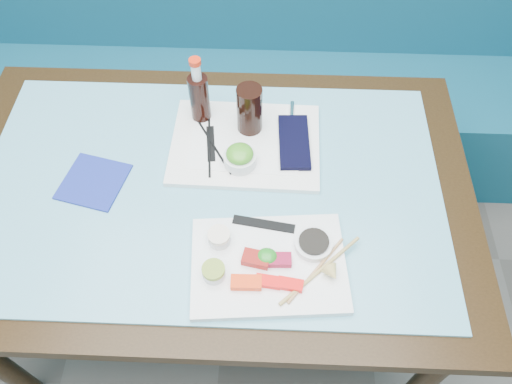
{
  "coord_description": "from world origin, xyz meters",
  "views": [
    {
      "loc": [
        0.15,
        0.69,
        1.83
      ],
      "look_at": [
        0.12,
        1.41,
        0.8
      ],
      "focal_mm": 35.0,
      "sensor_mm": 36.0,
      "label": 1
    }
  ],
  "objects_px": {
    "seaweed_bowl": "(240,159)",
    "blue_napkin": "(94,182)",
    "serving_tray": "(245,144)",
    "booth_bench": "(235,78)",
    "cola_glass": "(249,110)",
    "cola_bottle_body": "(200,100)",
    "sashimi_plate": "(269,265)",
    "dining_table": "(212,205)"
  },
  "relations": [
    {
      "from": "booth_bench",
      "to": "cola_glass",
      "type": "height_order",
      "value": "booth_bench"
    },
    {
      "from": "serving_tray",
      "to": "seaweed_bowl",
      "type": "distance_m",
      "value": 0.08
    },
    {
      "from": "seaweed_bowl",
      "to": "blue_napkin",
      "type": "bearing_deg",
      "value": -170.21
    },
    {
      "from": "sashimi_plate",
      "to": "seaweed_bowl",
      "type": "height_order",
      "value": "seaweed_bowl"
    },
    {
      "from": "seaweed_bowl",
      "to": "serving_tray",
      "type": "bearing_deg",
      "value": 82.41
    },
    {
      "from": "dining_table",
      "to": "serving_tray",
      "type": "bearing_deg",
      "value": 58.24
    },
    {
      "from": "booth_bench",
      "to": "serving_tray",
      "type": "height_order",
      "value": "booth_bench"
    },
    {
      "from": "booth_bench",
      "to": "blue_napkin",
      "type": "distance_m",
      "value": 0.97
    },
    {
      "from": "dining_table",
      "to": "cola_glass",
      "type": "xyz_separation_m",
      "value": [
        0.1,
        0.2,
        0.18
      ]
    },
    {
      "from": "seaweed_bowl",
      "to": "cola_glass",
      "type": "xyz_separation_m",
      "value": [
        0.02,
        0.13,
        0.05
      ]
    },
    {
      "from": "sashimi_plate",
      "to": "cola_bottle_body",
      "type": "distance_m",
      "value": 0.51
    },
    {
      "from": "dining_table",
      "to": "blue_napkin",
      "type": "height_order",
      "value": "blue_napkin"
    },
    {
      "from": "booth_bench",
      "to": "cola_bottle_body",
      "type": "height_order",
      "value": "booth_bench"
    },
    {
      "from": "sashimi_plate",
      "to": "serving_tray",
      "type": "bearing_deg",
      "value": 96.59
    },
    {
      "from": "sashimi_plate",
      "to": "cola_glass",
      "type": "distance_m",
      "value": 0.44
    },
    {
      "from": "cola_glass",
      "to": "blue_napkin",
      "type": "relative_size",
      "value": 0.92
    },
    {
      "from": "cola_glass",
      "to": "booth_bench",
      "type": "bearing_deg",
      "value": 98.64
    },
    {
      "from": "serving_tray",
      "to": "cola_bottle_body",
      "type": "xyz_separation_m",
      "value": [
        -0.13,
        0.09,
        0.07
      ]
    },
    {
      "from": "dining_table",
      "to": "serving_tray",
      "type": "distance_m",
      "value": 0.19
    },
    {
      "from": "blue_napkin",
      "to": "booth_bench",
      "type": "bearing_deg",
      "value": 69.84
    },
    {
      "from": "sashimi_plate",
      "to": "cola_bottle_body",
      "type": "height_order",
      "value": "cola_bottle_body"
    },
    {
      "from": "serving_tray",
      "to": "blue_napkin",
      "type": "relative_size",
      "value": 2.61
    },
    {
      "from": "booth_bench",
      "to": "seaweed_bowl",
      "type": "distance_m",
      "value": 0.88
    },
    {
      "from": "seaweed_bowl",
      "to": "blue_napkin",
      "type": "distance_m",
      "value": 0.39
    },
    {
      "from": "seaweed_bowl",
      "to": "dining_table",
      "type": "bearing_deg",
      "value": -139.37
    },
    {
      "from": "booth_bench",
      "to": "cola_glass",
      "type": "distance_m",
      "value": 0.8
    },
    {
      "from": "seaweed_bowl",
      "to": "cola_glass",
      "type": "relative_size",
      "value": 0.61
    },
    {
      "from": "serving_tray",
      "to": "blue_napkin",
      "type": "bearing_deg",
      "value": -159.1
    },
    {
      "from": "seaweed_bowl",
      "to": "cola_bottle_body",
      "type": "bearing_deg",
      "value": 125.49
    },
    {
      "from": "serving_tray",
      "to": "seaweed_bowl",
      "type": "bearing_deg",
      "value": -96.38
    },
    {
      "from": "cola_glass",
      "to": "cola_bottle_body",
      "type": "xyz_separation_m",
      "value": [
        -0.14,
        0.04,
        -0.01
      ]
    },
    {
      "from": "serving_tray",
      "to": "seaweed_bowl",
      "type": "relative_size",
      "value": 4.66
    },
    {
      "from": "sashimi_plate",
      "to": "blue_napkin",
      "type": "bearing_deg",
      "value": 149.27
    },
    {
      "from": "booth_bench",
      "to": "cola_glass",
      "type": "xyz_separation_m",
      "value": [
        0.1,
        -0.64,
        0.47
      ]
    },
    {
      "from": "booth_bench",
      "to": "sashimi_plate",
      "type": "height_order",
      "value": "booth_bench"
    },
    {
      "from": "blue_napkin",
      "to": "seaweed_bowl",
      "type": "bearing_deg",
      "value": 9.79
    },
    {
      "from": "dining_table",
      "to": "blue_napkin",
      "type": "relative_size",
      "value": 8.91
    },
    {
      "from": "booth_bench",
      "to": "seaweed_bowl",
      "type": "relative_size",
      "value": 34.15
    },
    {
      "from": "serving_tray",
      "to": "cola_bottle_body",
      "type": "distance_m",
      "value": 0.18
    },
    {
      "from": "sashimi_plate",
      "to": "booth_bench",
      "type": "bearing_deg",
      "value": 93.9
    },
    {
      "from": "dining_table",
      "to": "booth_bench",
      "type": "bearing_deg",
      "value": 90.0
    },
    {
      "from": "booth_bench",
      "to": "blue_napkin",
      "type": "height_order",
      "value": "booth_bench"
    }
  ]
}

